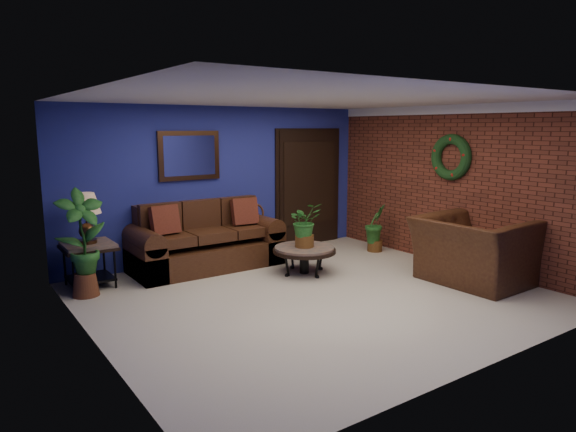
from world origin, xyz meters
TOP-DOWN VIEW (x-y plane):
  - floor at (0.00, 0.00)m, footprint 5.50×5.50m
  - wall_back at (0.00, 2.50)m, footprint 5.50×0.04m
  - wall_left at (-2.75, 0.00)m, footprint 0.04×5.00m
  - wall_right_brick at (2.75, 0.00)m, footprint 0.04×5.00m
  - ceiling at (0.00, 0.00)m, footprint 5.50×5.00m
  - crown_molding at (2.72, 0.00)m, footprint 0.03×5.00m
  - wall_mirror at (-0.60, 2.46)m, footprint 1.02×0.06m
  - closet_door at (1.75, 2.47)m, footprint 1.44×0.06m
  - wreath at (2.69, 0.05)m, footprint 0.16×0.72m
  - sofa at (-0.56, 2.09)m, footprint 2.30×0.99m
  - coffee_table at (0.51, 0.91)m, footprint 0.94×0.94m
  - end_table at (-2.30, 2.05)m, footprint 0.67×0.67m
  - table_lamp at (-2.30, 2.05)m, footprint 0.40×0.40m
  - side_chair at (0.44, 2.12)m, footprint 0.39×0.39m
  - armchair at (2.15, -0.83)m, footprint 1.27×1.45m
  - coffee_plant at (0.51, 0.91)m, footprint 0.52×0.46m
  - floor_plant at (2.35, 1.31)m, footprint 0.39×0.32m
  - tall_plant at (-2.45, 1.68)m, footprint 0.64×0.47m

SIDE VIEW (x-z plane):
  - floor at x=0.00m, z-range 0.00..0.00m
  - sofa at x=-0.56m, z-range -0.18..0.86m
  - coffee_table at x=0.51m, z-range 0.14..0.55m
  - floor_plant at x=2.35m, z-range 0.02..0.86m
  - armchair at x=2.15m, z-range 0.00..0.93m
  - end_table at x=-2.30m, z-range 0.16..0.77m
  - side_chair at x=0.44m, z-range 0.06..0.96m
  - tall_plant at x=-2.45m, z-range 0.05..1.45m
  - coffee_plant at x=0.51m, z-range 0.43..1.09m
  - table_lamp at x=-2.30m, z-range 0.71..1.37m
  - closet_door at x=1.75m, z-range -0.04..2.14m
  - wall_back at x=0.00m, z-range 0.00..2.50m
  - wall_left at x=-2.75m, z-range 0.00..2.50m
  - wall_right_brick at x=2.75m, z-range 0.00..2.50m
  - wreath at x=2.69m, z-range 1.34..2.06m
  - wall_mirror at x=-0.60m, z-range 1.33..2.10m
  - crown_molding at x=2.72m, z-range 2.36..2.50m
  - ceiling at x=0.00m, z-range 2.49..2.51m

